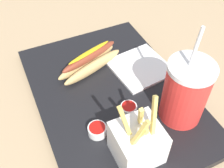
{
  "coord_description": "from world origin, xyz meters",
  "views": [
    {
      "loc": [
        -0.38,
        0.18,
        0.5
      ],
      "look_at": [
        0.0,
        0.0,
        0.05
      ],
      "focal_mm": 43.16,
      "sensor_mm": 36.0,
      "label": 1
    }
  ],
  "objects": [
    {
      "name": "napkin_stack",
      "position": [
        0.05,
        -0.1,
        0.02
      ],
      "size": [
        0.15,
        0.15,
        0.01
      ],
      "primitive_type": "cube",
      "rotation": [
        0.0,
        0.0,
        0.11
      ],
      "color": "white",
      "rests_on": "food_tray"
    },
    {
      "name": "ketchup_cup_2",
      "position": [
        -0.09,
        0.08,
        0.03
      ],
      "size": [
        0.04,
        0.04,
        0.02
      ],
      "color": "white",
      "rests_on": "food_tray"
    },
    {
      "name": "food_tray",
      "position": [
        0.0,
        0.0,
        0.01
      ],
      "size": [
        0.49,
        0.35,
        0.02
      ],
      "primitive_type": "cube",
      "color": "black",
      "rests_on": "ground_plane"
    },
    {
      "name": "ground_plane",
      "position": [
        0.0,
        0.0,
        -0.01
      ],
      "size": [
        2.4,
        2.4,
        0.02
      ],
      "primitive_type": "cube",
      "color": "tan"
    },
    {
      "name": "fries_basket",
      "position": [
        -0.17,
        0.03,
        0.06
      ],
      "size": [
        0.08,
        0.09,
        0.16
      ],
      "color": "white",
      "rests_on": "food_tray"
    },
    {
      "name": "ketchup_cup_1",
      "position": [
        -0.07,
        -0.01,
        0.03
      ],
      "size": [
        0.04,
        0.04,
        0.02
      ],
      "color": "white",
      "rests_on": "food_tray"
    },
    {
      "name": "hot_dog_1",
      "position": [
        0.1,
        0.02,
        0.04
      ],
      "size": [
        0.11,
        0.19,
        0.06
      ],
      "color": "tan",
      "rests_on": "food_tray"
    },
    {
      "name": "soda_cup",
      "position": [
        -0.12,
        -0.11,
        0.09
      ],
      "size": [
        0.09,
        0.09,
        0.23
      ],
      "color": "red",
      "rests_on": "food_tray"
    }
  ]
}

